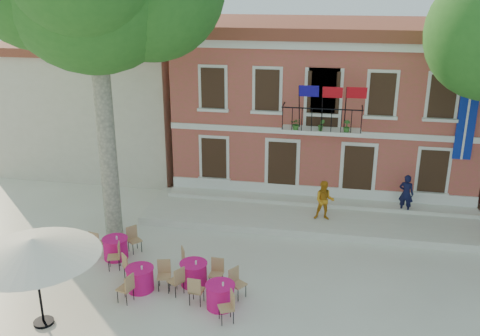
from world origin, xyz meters
The scene contains 11 objects.
ground centered at (0.00, 0.00, 0.00)m, with size 90.00×90.00×0.00m, color beige.
main_building centered at (2.00, 9.99, 3.78)m, with size 13.50×9.59×7.50m.
neighbor_west centered at (-9.50, 11.00, 3.22)m, with size 9.40×9.40×6.40m.
terrace centered at (2.00, 4.40, 0.15)m, with size 14.00×3.40×0.30m, color silver.
patio_umbrella centered at (-5.31, -3.98, 2.43)m, with size 3.64×3.64×2.71m.
pedestrian_navy centered at (5.55, 5.27, 1.11)m, with size 0.59×0.39×1.62m, color black.
pedestrian_orange centered at (2.32, 3.96, 1.10)m, with size 0.78×0.61×1.60m, color orange.
cafe_table_0 centered at (-3.20, -1.79, 0.43)m, with size 1.80×1.82×0.95m.
cafe_table_1 centered at (-1.62, -1.17, 0.43)m, with size 1.66×1.87×0.95m.
cafe_table_3 centered at (-4.78, -0.02, 0.43)m, with size 1.77×1.84×0.95m.
cafe_table_4 centered at (-0.50, -2.25, 0.43)m, with size 1.69×1.87×0.95m.
Camera 1 is at (2.62, -15.67, 9.33)m, focal length 40.00 mm.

